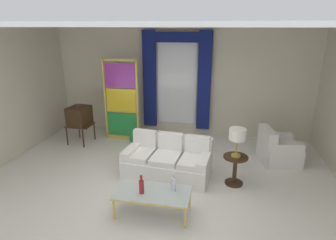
% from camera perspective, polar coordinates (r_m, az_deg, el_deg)
% --- Properties ---
extents(ground_plane, '(16.00, 16.00, 0.00)m').
position_cam_1_polar(ground_plane, '(5.93, -2.09, -12.38)').
color(ground_plane, white).
extents(wall_rear, '(8.00, 0.12, 3.00)m').
position_cam_1_polar(wall_rear, '(8.25, 2.67, 7.60)').
color(wall_rear, beige).
rests_on(wall_rear, ground).
extents(wall_left, '(0.12, 7.00, 3.00)m').
position_cam_1_polar(wall_left, '(7.53, -29.37, 4.25)').
color(wall_left, beige).
rests_on(wall_left, ground).
extents(ceiling_slab, '(8.00, 7.60, 0.04)m').
position_cam_1_polar(ceiling_slab, '(5.88, -0.57, 18.26)').
color(ceiling_slab, white).
extents(curtained_window, '(2.00, 0.17, 2.70)m').
position_cam_1_polar(curtained_window, '(8.06, 1.72, 9.10)').
color(curtained_window, white).
rests_on(curtained_window, ground).
extents(couch_white_long, '(1.84, 1.09, 0.86)m').
position_cam_1_polar(couch_white_long, '(6.14, 0.06, -8.00)').
color(couch_white_long, white).
rests_on(couch_white_long, ground).
extents(coffee_table, '(1.24, 0.62, 0.41)m').
position_cam_1_polar(coffee_table, '(4.91, -3.02, -14.34)').
color(coffee_table, silver).
rests_on(coffee_table, ground).
extents(bottle_blue_decanter, '(0.08, 0.08, 0.33)m').
position_cam_1_polar(bottle_blue_decanter, '(4.81, -5.26, -12.82)').
color(bottle_blue_decanter, maroon).
rests_on(bottle_blue_decanter, coffee_table).
extents(bottle_crystal_tall, '(0.08, 0.08, 0.33)m').
position_cam_1_polar(bottle_crystal_tall, '(4.86, 1.14, -12.35)').
color(bottle_crystal_tall, silver).
rests_on(bottle_crystal_tall, coffee_table).
extents(vintage_tv, '(0.62, 0.64, 1.35)m').
position_cam_1_polar(vintage_tv, '(7.94, -17.09, 0.64)').
color(vintage_tv, '#382314').
rests_on(vintage_tv, ground).
extents(armchair_white, '(0.96, 0.94, 0.80)m').
position_cam_1_polar(armchair_white, '(7.12, 20.70, -5.55)').
color(armchair_white, white).
rests_on(armchair_white, ground).
extents(stained_glass_divider, '(0.95, 0.05, 2.20)m').
position_cam_1_polar(stained_glass_divider, '(7.83, -9.21, 3.50)').
color(stained_glass_divider, gold).
rests_on(stained_glass_divider, ground).
extents(peacock_figurine, '(0.44, 0.60, 0.50)m').
position_cam_1_polar(peacock_figurine, '(7.56, -6.37, -3.61)').
color(peacock_figurine, beige).
rests_on(peacock_figurine, ground).
extents(round_side_table, '(0.48, 0.48, 0.59)m').
position_cam_1_polar(round_side_table, '(5.90, 13.07, -9.11)').
color(round_side_table, '#382314').
rests_on(round_side_table, ground).
extents(table_lamp_brass, '(0.32, 0.32, 0.57)m').
position_cam_1_polar(table_lamp_brass, '(5.63, 13.56, -3.00)').
color(table_lamp_brass, '#B29338').
rests_on(table_lamp_brass, round_side_table).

